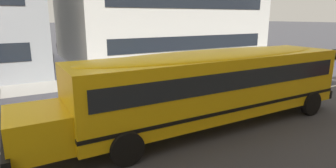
% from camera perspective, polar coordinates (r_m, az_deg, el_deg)
% --- Properties ---
extents(ground_plane, '(400.00, 400.00, 0.00)m').
position_cam_1_polar(ground_plane, '(11.51, 3.16, -6.61)').
color(ground_plane, '#38383D').
extents(sidewalk_far, '(120.00, 3.00, 0.01)m').
position_cam_1_polar(sidewalk_far, '(18.55, -10.40, 1.01)').
color(sidewalk_far, gray).
rests_on(sidewalk_far, ground_plane).
extents(lane_centreline, '(110.00, 0.16, 0.01)m').
position_cam_1_polar(lane_centreline, '(11.51, 3.16, -6.60)').
color(lane_centreline, silver).
rests_on(lane_centreline, ground_plane).
extents(school_bus, '(12.47, 2.95, 2.78)m').
position_cam_1_polar(school_bus, '(10.30, 8.75, 0.44)').
color(school_bus, yellow).
rests_on(school_bus, ground_plane).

